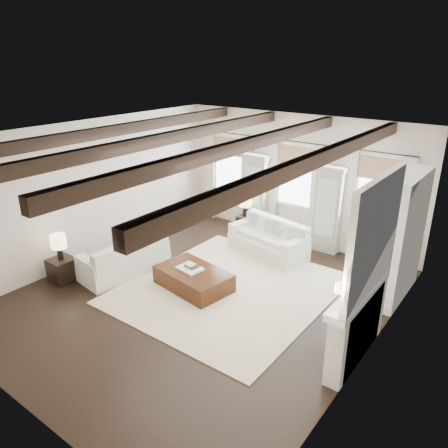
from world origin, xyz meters
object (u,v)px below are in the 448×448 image
Objects in this scene: sofa_back at (270,240)px; side_table_back at (245,226)px; side_table_front at (63,270)px; ottoman at (193,279)px; sofa_left at (126,260)px.

sofa_back is 3.74× the size of side_table_back.
sofa_back reaches higher than side_table_back.
side_table_back is at bearing 153.33° from sofa_back.
ottoman is at bearing 30.11° from side_table_front.
sofa_back is 1.02× the size of sofa_left.
side_table_front is (-0.87, -1.00, -0.09)m from sofa_left.
sofa_back reaches higher than ottoman.
sofa_left is 1.33m from side_table_front.
sofa_back reaches higher than sofa_left.
sofa_back is 3.42m from sofa_left.
sofa_back is at bearing 55.32° from sofa_left.
ottoman is 2.83m from side_table_front.
sofa_back is 1.35× the size of ottoman.
side_table_front is (-2.81, -3.82, -0.09)m from sofa_back.
sofa_left is 3.47m from side_table_back.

